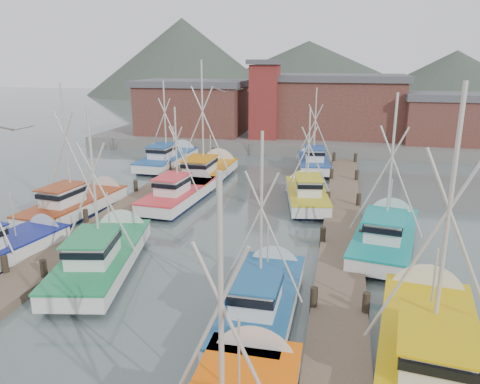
% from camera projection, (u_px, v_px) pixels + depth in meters
% --- Properties ---
extents(ground, '(260.00, 260.00, 0.00)m').
position_uv_depth(ground, '(186.00, 278.00, 21.76)').
color(ground, '#4E5D5C').
rests_on(ground, ground).
extents(dock_left, '(2.30, 46.00, 1.50)m').
position_uv_depth(dock_left, '(94.00, 232.00, 26.97)').
color(dock_left, brown).
rests_on(dock_left, ground).
extents(dock_right, '(2.30, 46.00, 1.50)m').
position_uv_depth(dock_right, '(341.00, 253.00, 24.04)').
color(dock_right, brown).
rests_on(dock_right, ground).
extents(quay, '(44.00, 16.00, 1.20)m').
position_uv_depth(quay, '(286.00, 138.00, 56.32)').
color(quay, slate).
rests_on(quay, ground).
extents(shed_left, '(12.72, 8.48, 6.20)m').
position_uv_depth(shed_left, '(193.00, 106.00, 55.72)').
color(shed_left, brown).
rests_on(shed_left, quay).
extents(shed_center, '(14.84, 9.54, 6.90)m').
position_uv_depth(shed_center, '(339.00, 105.00, 53.94)').
color(shed_center, brown).
rests_on(shed_center, quay).
extents(shed_right, '(8.48, 6.36, 5.20)m').
position_uv_depth(shed_right, '(444.00, 118.00, 49.06)').
color(shed_right, brown).
rests_on(shed_right, quay).
extents(lookout_tower, '(3.60, 3.60, 8.50)m').
position_uv_depth(lookout_tower, '(265.00, 99.00, 51.62)').
color(lookout_tower, maroon).
rests_on(lookout_tower, quay).
extents(distant_hills, '(175.00, 140.00, 42.00)m').
position_uv_depth(distant_hills, '(279.00, 93.00, 139.47)').
color(distant_hills, '#3D473B').
rests_on(distant_hills, ground).
extents(boat_4, '(4.62, 9.67, 8.63)m').
position_uv_depth(boat_4, '(105.00, 254.00, 22.72)').
color(boat_4, black).
rests_on(boat_4, ground).
extents(boat_5, '(3.26, 8.38, 8.10)m').
position_uv_depth(boat_5, '(263.00, 298.00, 18.57)').
color(boat_5, black).
rests_on(boat_5, ground).
extents(boat_6, '(3.95, 8.56, 7.62)m').
position_uv_depth(boat_6, '(2.00, 251.00, 23.13)').
color(boat_6, black).
rests_on(boat_6, ground).
extents(boat_7, '(4.33, 10.30, 10.21)m').
position_uv_depth(boat_7, '(429.00, 344.00, 15.57)').
color(boat_7, black).
rests_on(boat_7, ground).
extents(boat_8, '(3.37, 8.89, 7.50)m').
position_uv_depth(boat_8, '(182.00, 193.00, 33.09)').
color(boat_8, black).
rests_on(boat_8, ground).
extents(boat_9, '(3.80, 8.48, 7.43)m').
position_uv_depth(boat_9, '(306.00, 194.00, 32.89)').
color(boat_9, black).
rests_on(boat_9, ground).
extents(boat_10, '(3.74, 9.05, 9.19)m').
position_uv_depth(boat_10, '(79.00, 204.00, 30.63)').
color(boat_10, black).
rests_on(boat_10, ground).
extents(boat_11, '(4.30, 9.44, 9.06)m').
position_uv_depth(boat_11, '(386.00, 235.00, 25.25)').
color(boat_11, black).
rests_on(boat_11, ground).
extents(boat_12, '(4.33, 10.36, 10.72)m').
position_uv_depth(boat_12, '(207.00, 172.00, 39.03)').
color(boat_12, black).
rests_on(boat_12, ground).
extents(boat_13, '(3.51, 8.41, 8.04)m').
position_uv_depth(boat_13, '(313.00, 162.00, 43.16)').
color(boat_13, black).
rests_on(boat_13, ground).
extents(boat_14, '(3.68, 9.64, 8.78)m').
position_uv_depth(boat_14, '(170.00, 158.00, 44.58)').
color(boat_14, black).
rests_on(boat_14, ground).
extents(gull_near, '(1.55, 0.64, 0.24)m').
position_uv_depth(gull_near, '(12.00, 129.00, 15.49)').
color(gull_near, gray).
rests_on(gull_near, ground).
extents(gull_far, '(1.51, 0.66, 0.24)m').
position_uv_depth(gull_far, '(228.00, 91.00, 21.76)').
color(gull_far, gray).
rests_on(gull_far, ground).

